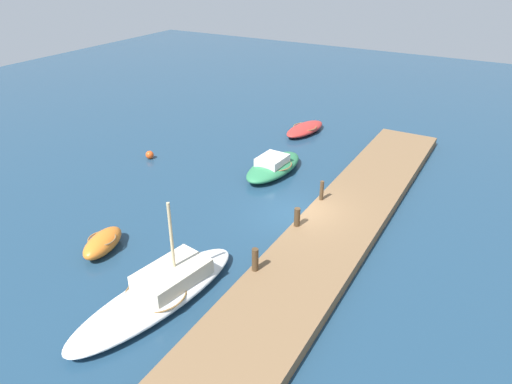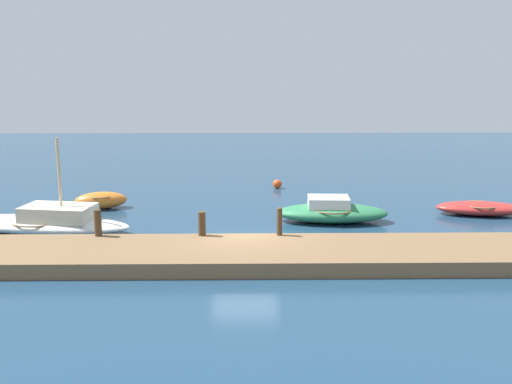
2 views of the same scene
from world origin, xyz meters
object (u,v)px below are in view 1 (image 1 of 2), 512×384
(mooring_post_mid_east, at_px, (322,191))
(marker_buoy, at_px, (150,155))
(mooring_post_mid_west, at_px, (297,217))
(dinghy_orange, at_px, (103,243))
(rowboat_red, at_px, (305,129))
(sailboat_white, at_px, (160,291))
(mooring_post_west, at_px, (255,260))
(motorboat_green, at_px, (273,166))

(mooring_post_mid_east, xyz_separation_m, marker_buoy, (0.51, 11.66, -0.77))
(mooring_post_mid_west, bearing_deg, dinghy_orange, 128.12)
(rowboat_red, relative_size, mooring_post_mid_west, 4.61)
(mooring_post_mid_east, bearing_deg, mooring_post_mid_west, 180.00)
(dinghy_orange, bearing_deg, sailboat_white, -120.37)
(dinghy_orange, height_order, mooring_post_mid_east, mooring_post_mid_east)
(rowboat_red, height_order, mooring_post_mid_west, mooring_post_mid_west)
(mooring_post_west, distance_m, marker_buoy, 13.68)
(rowboat_red, distance_m, marker_buoy, 10.99)
(dinghy_orange, relative_size, mooring_post_mid_west, 2.94)
(mooring_post_west, bearing_deg, dinghy_orange, 102.61)
(motorboat_green, distance_m, mooring_post_mid_east, 4.75)
(sailboat_white, relative_size, mooring_post_mid_west, 8.80)
(motorboat_green, xyz_separation_m, dinghy_orange, (-10.58, 2.72, -0.04))
(marker_buoy, bearing_deg, sailboat_white, -137.14)
(dinghy_orange, height_order, mooring_post_west, mooring_post_west)
(sailboat_white, distance_m, mooring_post_mid_west, 7.04)
(rowboat_red, bearing_deg, dinghy_orange, -176.67)
(motorboat_green, bearing_deg, marker_buoy, 107.49)
(sailboat_white, relative_size, marker_buoy, 15.65)
(mooring_post_mid_west, distance_m, mooring_post_mid_east, 2.83)
(dinghy_orange, height_order, marker_buoy, dinghy_orange)
(sailboat_white, xyz_separation_m, mooring_post_mid_west, (6.57, -2.46, 0.52))
(mooring_post_mid_east, bearing_deg, dinghy_orange, 140.30)
(rowboat_red, height_order, mooring_post_mid_east, mooring_post_mid_east)
(sailboat_white, bearing_deg, dinghy_orange, 82.50)
(rowboat_red, relative_size, mooring_post_west, 4.19)
(sailboat_white, height_order, mooring_post_west, sailboat_white)
(mooring_post_west, bearing_deg, marker_buoy, 58.62)
(mooring_post_west, bearing_deg, sailboat_white, 138.64)
(rowboat_red, distance_m, dinghy_orange, 17.56)
(sailboat_white, distance_m, rowboat_red, 18.98)
(motorboat_green, height_order, dinghy_orange, motorboat_green)
(sailboat_white, relative_size, rowboat_red, 1.91)
(sailboat_white, distance_m, motorboat_green, 11.97)
(mooring_post_mid_west, xyz_separation_m, mooring_post_mid_east, (2.83, 0.00, 0.06))
(dinghy_orange, xyz_separation_m, mooring_post_mid_west, (5.28, -6.73, 0.55))
(rowboat_red, bearing_deg, marker_buoy, 152.26)
(dinghy_orange, xyz_separation_m, mooring_post_mid_east, (8.11, -6.73, 0.61))
(motorboat_green, relative_size, mooring_post_mid_east, 4.82)
(motorboat_green, relative_size, mooring_post_mid_west, 5.52)
(marker_buoy, bearing_deg, dinghy_orange, -150.23)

